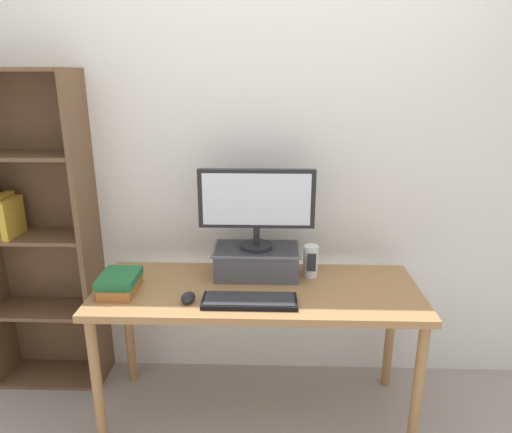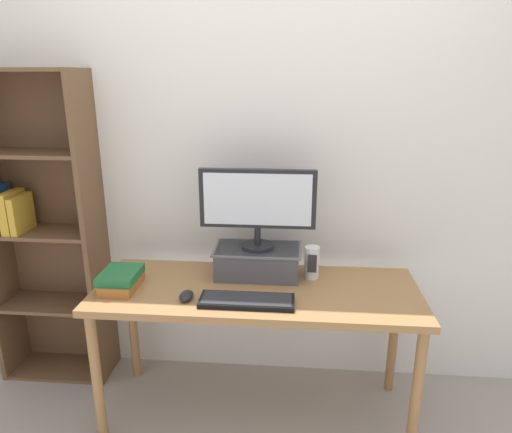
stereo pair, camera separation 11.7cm
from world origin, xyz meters
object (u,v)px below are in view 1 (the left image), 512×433
(keyboard, at_px, (249,301))
(book_stack, at_px, (120,283))
(desk, at_px, (257,302))
(bookshelf_unit, at_px, (35,233))
(computer_monitor, at_px, (257,203))
(computer_mouse, at_px, (188,297))
(riser_box, at_px, (257,260))
(desk_speaker, at_px, (311,261))

(keyboard, bearing_deg, book_stack, 170.54)
(desk, distance_m, bookshelf_unit, 1.30)
(desk, height_order, computer_monitor, computer_monitor)
(computer_mouse, distance_m, book_stack, 0.36)
(computer_monitor, bearing_deg, riser_box, 90.00)
(desk_speaker, bearing_deg, keyboard, -134.67)
(computer_monitor, relative_size, book_stack, 2.41)
(computer_mouse, distance_m, desk_speaker, 0.66)
(book_stack, height_order, desk_speaker, desk_speaker)
(desk, xyz_separation_m, computer_monitor, (-0.01, 0.15, 0.47))
(keyboard, distance_m, desk_speaker, 0.44)
(riser_box, bearing_deg, keyboard, -94.23)
(computer_monitor, relative_size, desk_speaker, 3.47)
(computer_mouse, bearing_deg, book_stack, 165.09)
(desk, xyz_separation_m, bookshelf_unit, (-1.24, 0.29, 0.25))
(keyboard, bearing_deg, computer_mouse, 177.41)
(bookshelf_unit, distance_m, book_stack, 0.68)
(desk, relative_size, keyboard, 3.65)
(computer_mouse, bearing_deg, keyboard, -2.59)
(bookshelf_unit, xyz_separation_m, book_stack, (0.57, -0.35, -0.12))
(computer_monitor, height_order, computer_mouse, computer_monitor)
(bookshelf_unit, bearing_deg, keyboard, -20.55)
(keyboard, bearing_deg, desk_speaker, 45.33)
(keyboard, xyz_separation_m, book_stack, (-0.63, 0.11, 0.03))
(computer_monitor, height_order, keyboard, computer_monitor)
(desk, bearing_deg, bookshelf_unit, 166.73)
(bookshelf_unit, bearing_deg, desk, -13.27)
(desk, bearing_deg, riser_box, 92.87)
(desk, height_order, desk_speaker, desk_speaker)
(computer_mouse, bearing_deg, desk_speaker, 26.56)
(book_stack, xyz_separation_m, desk_speaker, (0.94, 0.20, 0.04))
(computer_monitor, xyz_separation_m, computer_mouse, (-0.31, -0.30, -0.38))
(desk, relative_size, book_stack, 6.58)
(bookshelf_unit, height_order, book_stack, bookshelf_unit)
(computer_monitor, distance_m, desk_speaker, 0.42)
(bookshelf_unit, bearing_deg, book_stack, -31.15)
(computer_monitor, distance_m, computer_mouse, 0.57)
(riser_box, bearing_deg, desk_speaker, -1.42)
(riser_box, bearing_deg, bookshelf_unit, 173.62)
(bookshelf_unit, distance_m, desk_speaker, 1.52)
(computer_monitor, xyz_separation_m, desk_speaker, (0.28, -0.01, -0.31))
(bookshelf_unit, height_order, keyboard, bookshelf_unit)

